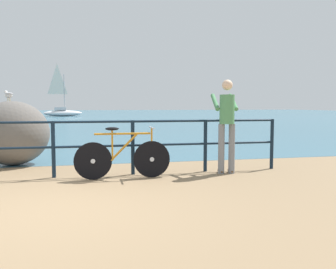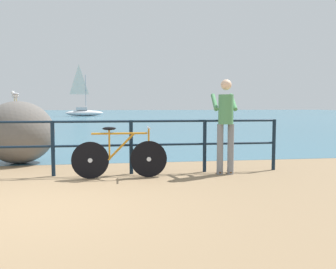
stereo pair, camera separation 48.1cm
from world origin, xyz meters
The scene contains 8 objects.
ground_plane centered at (0.00, 20.00, -0.05)m, with size 120.00×120.00×0.10m, color #846B4C.
sea_surface centered at (0.00, 48.37, 0.00)m, with size 120.00×90.00×0.01m, color #38667A.
promenade_railing centered at (0.00, 2.08, 0.64)m, with size 8.64×0.07×1.02m.
bicycle centered at (1.21, 1.73, 0.39)m, with size 1.70×0.48×0.92m.
person_at_railing centered at (3.18, 1.80, 0.99)m, with size 0.50×0.66×1.78m.
breakwater_boulder_main centered at (-0.99, 3.70, 0.70)m, with size 1.56×1.30×1.39m.
seagull centered at (-1.07, 3.81, 1.53)m, with size 0.27×0.31×0.23m.
sailboat centered at (-2.39, 39.48, 0.71)m, with size 4.48×1.61×6.16m.
Camera 2 is at (1.10, -4.72, 1.30)m, focal length 38.56 mm.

